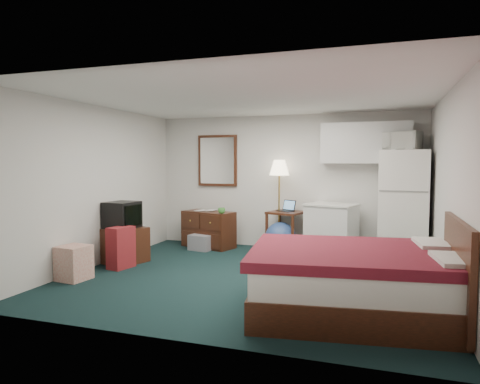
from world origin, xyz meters
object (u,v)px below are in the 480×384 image
(bed, at_px, (355,282))
(suitcase, at_px, (121,248))
(kitchen_counter, at_px, (331,230))
(tv_stand, at_px, (124,245))
(fridge, at_px, (404,206))
(floor_lamp, at_px, (279,205))
(desk, at_px, (286,231))
(dresser, at_px, (209,229))

(bed, distance_m, suitcase, 3.63)
(kitchen_counter, height_order, tv_stand, kitchen_counter)
(fridge, distance_m, tv_stand, 4.58)
(floor_lamp, xyz_separation_m, desk, (0.15, -0.07, -0.47))
(dresser, height_order, fridge, fridge)
(dresser, xyz_separation_m, suitcase, (-0.65, -1.93, -0.03))
(floor_lamp, xyz_separation_m, kitchen_counter, (0.97, -0.15, -0.40))
(bed, height_order, tv_stand, bed)
(dresser, height_order, suitcase, dresser)
(desk, bearing_deg, bed, -50.53)
(bed, xyz_separation_m, suitcase, (-3.52, 0.90, -0.02))
(desk, relative_size, suitcase, 1.15)
(floor_lamp, bearing_deg, tv_stand, -140.58)
(floor_lamp, distance_m, kitchen_counter, 1.06)
(tv_stand, bearing_deg, suitcase, -45.16)
(floor_lamp, height_order, suitcase, floor_lamp)
(fridge, xyz_separation_m, suitcase, (-4.12, -1.83, -0.59))
(fridge, distance_m, suitcase, 4.55)
(dresser, bearing_deg, tv_stand, -98.97)
(floor_lamp, height_order, fridge, fridge)
(tv_stand, bearing_deg, dresser, 81.46)
(fridge, bearing_deg, desk, 179.31)
(kitchen_counter, relative_size, tv_stand, 1.42)
(floor_lamp, relative_size, kitchen_counter, 1.91)
(kitchen_counter, bearing_deg, tv_stand, -136.36)
(dresser, bearing_deg, floor_lamp, 25.67)
(desk, xyz_separation_m, kitchen_counter, (0.82, -0.08, 0.07))
(fridge, bearing_deg, suitcase, -151.16)
(dresser, relative_size, floor_lamp, 0.61)
(suitcase, bearing_deg, tv_stand, 128.23)
(floor_lamp, relative_size, fridge, 0.92)
(fridge, bearing_deg, kitchen_counter, 179.19)
(tv_stand, height_order, suitcase, suitcase)
(floor_lamp, bearing_deg, fridge, -7.16)
(dresser, bearing_deg, desk, 22.06)
(tv_stand, bearing_deg, bed, 0.02)
(dresser, height_order, kitchen_counter, kitchen_counter)
(floor_lamp, height_order, kitchen_counter, floor_lamp)
(fridge, relative_size, suitcase, 2.86)
(desk, xyz_separation_m, bed, (1.39, -2.93, -0.02))
(dresser, distance_m, desk, 1.48)
(kitchen_counter, bearing_deg, dresser, -163.14)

